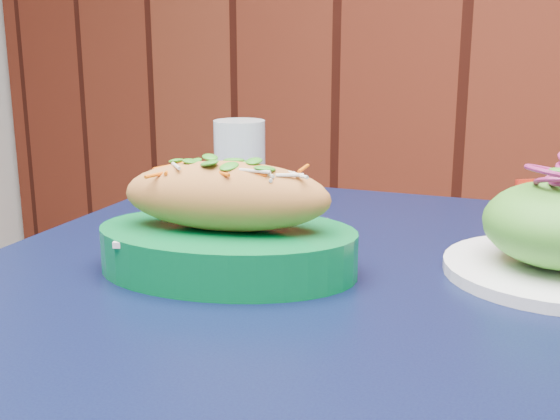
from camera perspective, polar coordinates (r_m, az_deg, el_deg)
The scene contains 3 objects.
cafe_table at distance 0.74m, azimuth 5.61°, elevation -11.88°, with size 0.99×0.99×0.75m.
banh_mi_basket at distance 0.71m, azimuth -4.35°, elevation -1.47°, with size 0.31×0.27×0.12m.
water_glass at distance 1.01m, azimuth -3.29°, elevation 3.93°, with size 0.07×0.07×0.12m, color silver.
Camera 1 is at (0.33, 1.18, 0.99)m, focal length 45.00 mm.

